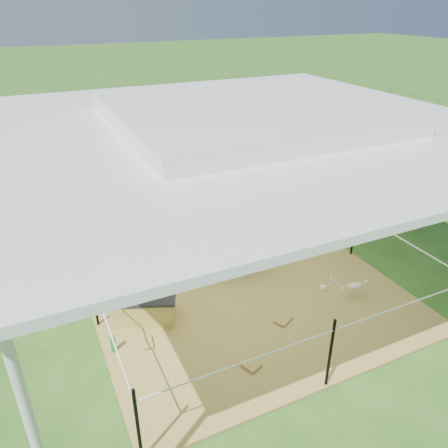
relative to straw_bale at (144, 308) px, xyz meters
name	(u,v)px	position (x,y,z in m)	size (l,w,h in m)	color
ground	(240,286)	(1.62, 0.17, -0.22)	(90.00, 90.00, 0.00)	#2D5919
hay_patch	(240,285)	(1.62, 0.17, -0.20)	(4.60, 4.60, 0.03)	brown
canopy_tent	(243,120)	(1.62, 0.17, 2.47)	(6.30, 6.30, 2.90)	silver
rope_fence	(241,252)	(1.62, 0.17, 0.42)	(4.54, 4.54, 1.00)	black
straw_bale	(144,308)	(0.00, 0.00, 0.00)	(0.85, 0.43, 0.38)	#AE923F
dark_cloth	(143,296)	(0.00, 0.00, 0.21)	(0.91, 0.47, 0.05)	black
woman	(147,265)	(0.10, 0.00, 0.70)	(0.37, 0.24, 1.02)	#AF1124
green_bottle	(113,344)	(-0.55, -0.45, -0.07)	(0.07, 0.07, 0.24)	#1B7A31
pony	(246,251)	(1.85, 0.42, 0.25)	(0.47, 1.04, 0.88)	#515156
pink_hat	(247,224)	(1.85, 0.42, 0.75)	(0.27, 0.27, 0.13)	pink
foal	(355,285)	(3.06, -0.85, 0.03)	(0.79, 0.44, 0.44)	#BDAF8A
trash_barrel	(263,131)	(5.67, 6.55, 0.27)	(0.63, 0.63, 0.98)	#1652AC
picnic_table_near	(179,132)	(3.50, 8.16, 0.11)	(1.60, 1.15, 0.67)	brown
picnic_table_far	(271,112)	(7.36, 8.91, 0.21)	(2.06, 1.49, 0.86)	brown
distant_person	(175,128)	(3.32, 8.00, 0.30)	(0.51, 0.39, 1.04)	#2E52AE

